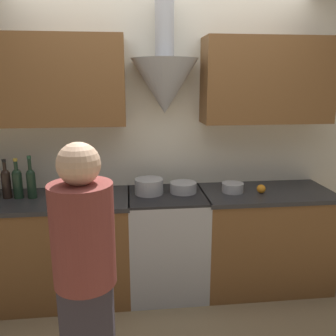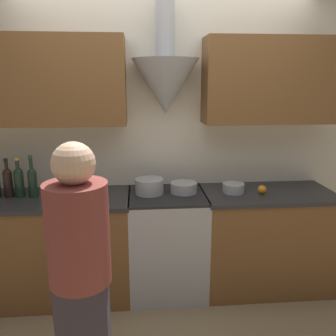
{
  "view_description": "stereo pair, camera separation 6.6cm",
  "coord_description": "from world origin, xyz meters",
  "views": [
    {
      "loc": [
        -0.3,
        -2.46,
        1.8
      ],
      "look_at": [
        0.0,
        0.25,
        1.13
      ],
      "focal_mm": 38.0,
      "sensor_mm": 36.0,
      "label": 1
    },
    {
      "loc": [
        -0.24,
        -2.46,
        1.8
      ],
      "look_at": [
        0.0,
        0.25,
        1.13
      ],
      "focal_mm": 38.0,
      "sensor_mm": 36.0,
      "label": 2
    }
  ],
  "objects": [
    {
      "name": "ground_plane",
      "position": [
        0.0,
        0.0,
        0.0
      ],
      "size": [
        12.0,
        12.0,
        0.0
      ],
      "primitive_type": "plane",
      "color": "#847051"
    },
    {
      "name": "wall_back",
      "position": [
        -0.05,
        0.62,
        1.47
      ],
      "size": [
        8.4,
        0.55,
        2.6
      ],
      "color": "silver",
      "rests_on": "ground_plane"
    },
    {
      "name": "counter_left",
      "position": [
        -1.0,
        0.35,
        0.44
      ],
      "size": [
        1.38,
        0.62,
        0.88
      ],
      "color": "brown",
      "rests_on": "ground_plane"
    },
    {
      "name": "counter_right",
      "position": [
        0.87,
        0.35,
        0.44
      ],
      "size": [
        1.12,
        0.62,
        0.88
      ],
      "color": "brown",
      "rests_on": "ground_plane"
    },
    {
      "name": "stove_range",
      "position": [
        0.0,
        0.36,
        0.44
      ],
      "size": [
        0.64,
        0.6,
        0.88
      ],
      "color": "#A8AAAF",
      "rests_on": "ground_plane"
    },
    {
      "name": "wine_bottle_3",
      "position": [
        -1.29,
        0.4,
        1.01
      ],
      "size": [
        0.07,
        0.07,
        0.32
      ],
      "color": "black",
      "rests_on": "counter_left"
    },
    {
      "name": "wine_bottle_4",
      "position": [
        -1.2,
        0.39,
        1.02
      ],
      "size": [
        0.08,
        0.08,
        0.33
      ],
      "color": "black",
      "rests_on": "counter_left"
    },
    {
      "name": "wine_bottle_5",
      "position": [
        -1.09,
        0.38,
        1.02
      ],
      "size": [
        0.07,
        0.07,
        0.35
      ],
      "color": "black",
      "rests_on": "counter_left"
    },
    {
      "name": "stock_pot",
      "position": [
        -0.14,
        0.39,
        0.94
      ],
      "size": [
        0.24,
        0.24,
        0.13
      ],
      "color": "#A8AAAF",
      "rests_on": "stove_range"
    },
    {
      "name": "mixing_bowl",
      "position": [
        0.14,
        0.39,
        0.92
      ],
      "size": [
        0.23,
        0.23,
        0.09
      ],
      "color": "#A8AAAF",
      "rests_on": "stove_range"
    },
    {
      "name": "orange_fruit",
      "position": [
        0.79,
        0.3,
        0.92
      ],
      "size": [
        0.07,
        0.07,
        0.07
      ],
      "color": "orange",
      "rests_on": "counter_right"
    },
    {
      "name": "saucepan",
      "position": [
        0.57,
        0.36,
        0.92
      ],
      "size": [
        0.18,
        0.18,
        0.08
      ],
      "color": "#A8AAAF",
      "rests_on": "counter_right"
    },
    {
      "name": "person_foreground_left",
      "position": [
        -0.54,
        -0.81,
        0.85
      ],
      "size": [
        0.31,
        0.31,
        1.53
      ],
      "color": "#38333D",
      "rests_on": "ground_plane"
    }
  ]
}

